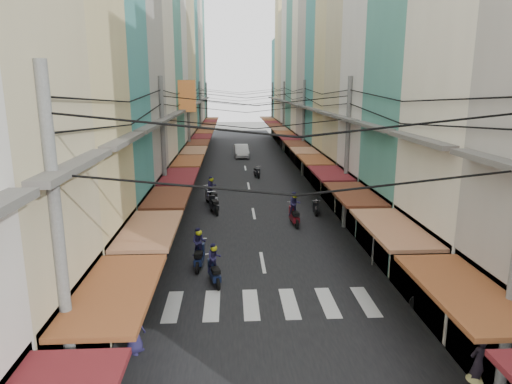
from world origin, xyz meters
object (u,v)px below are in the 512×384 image
object	(u,v)px
white_car	(242,157)
bicycle	(436,268)
traffic_sign	(374,222)
market_umbrella	(469,264)

from	to	relation	value
white_car	bicycle	xyz separation A→B (m)	(7.68, -32.04, 0.00)
white_car	traffic_sign	world-z (taller)	traffic_sign
white_car	traffic_sign	distance (m)	32.06
white_car	market_umbrella	xyz separation A→B (m)	(6.66, -36.41, 1.95)
market_umbrella	traffic_sign	bearing A→B (deg)	109.27
white_car	bicycle	distance (m)	32.95
white_car	bicycle	size ratio (longest dim) A/B	3.44
white_car	bicycle	world-z (taller)	white_car
bicycle	market_umbrella	world-z (taller)	market_umbrella
traffic_sign	bicycle	bearing A→B (deg)	-9.12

